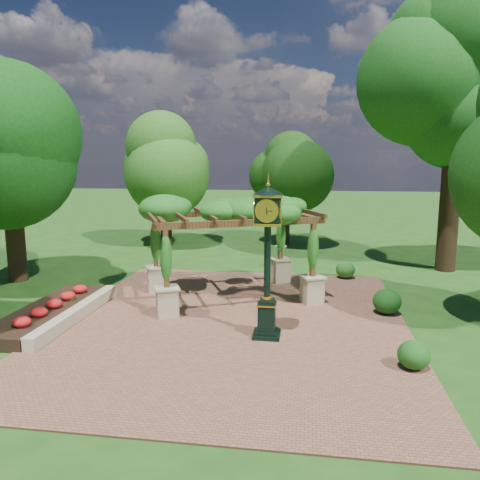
# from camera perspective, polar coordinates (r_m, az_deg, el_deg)

# --- Properties ---
(ground) EXTENTS (120.00, 120.00, 0.00)m
(ground) POSITION_cam_1_polar(r_m,az_deg,el_deg) (13.00, -1.64, -11.49)
(ground) COLOR #1E4714
(ground) RESTS_ON ground
(brick_plaza) EXTENTS (10.00, 12.00, 0.04)m
(brick_plaza) POSITION_cam_1_polar(r_m,az_deg,el_deg) (13.92, -0.92, -9.93)
(brick_plaza) COLOR brown
(brick_plaza) RESTS_ON ground
(border_wall) EXTENTS (0.35, 5.00, 0.40)m
(border_wall) POSITION_cam_1_polar(r_m,az_deg,el_deg) (14.84, -19.27, -8.50)
(border_wall) COLOR #C6B793
(border_wall) RESTS_ON ground
(flower_bed) EXTENTS (1.50, 5.00, 0.36)m
(flower_bed) POSITION_cam_1_polar(r_m,az_deg,el_deg) (15.27, -22.29, -8.25)
(flower_bed) COLOR red
(flower_bed) RESTS_ON ground
(pedestal_clock) EXTENTS (0.81, 0.81, 4.10)m
(pedestal_clock) POSITION_cam_1_polar(r_m,az_deg,el_deg) (12.14, 3.37, -0.95)
(pedestal_clock) COLOR black
(pedestal_clock) RESTS_ON brick_plaza
(pergola) EXTENTS (6.46, 5.43, 3.48)m
(pergola) POSITION_cam_1_polar(r_m,az_deg,el_deg) (15.72, -1.15, 3.00)
(pergola) COLOR #C0B28F
(pergola) RESTS_ON brick_plaza
(sundial) EXTENTS (0.66, 0.66, 1.00)m
(sundial) POSITION_cam_1_polar(r_m,az_deg,el_deg) (20.52, 4.95, -2.27)
(sundial) COLOR gray
(sundial) RESTS_ON ground
(shrub_front) EXTENTS (0.85, 0.85, 0.65)m
(shrub_front) POSITION_cam_1_polar(r_m,az_deg,el_deg) (11.55, 20.43, -12.99)
(shrub_front) COLOR #1B5117
(shrub_front) RESTS_ON brick_plaza
(shrub_mid) EXTENTS (1.12, 1.12, 0.77)m
(shrub_mid) POSITION_cam_1_polar(r_m,az_deg,el_deg) (15.14, 17.49, -7.14)
(shrub_mid) COLOR #174914
(shrub_mid) RESTS_ON brick_plaza
(shrub_back) EXTENTS (0.83, 0.83, 0.68)m
(shrub_back) POSITION_cam_1_polar(r_m,az_deg,el_deg) (19.14, 12.74, -3.55)
(shrub_back) COLOR #296B1E
(shrub_back) RESTS_ON brick_plaza
(tree_west_near) EXTENTS (4.68, 4.68, 8.46)m
(tree_west_near) POSITION_cam_1_polar(r_m,az_deg,el_deg) (19.95, -26.60, 11.93)
(tree_west_near) COLOR #392516
(tree_west_near) RESTS_ON ground
(tree_west_far) EXTENTS (4.17, 4.17, 6.80)m
(tree_west_far) POSITION_cam_1_polar(r_m,az_deg,el_deg) (26.20, -9.20, 9.58)
(tree_west_far) COLOR black
(tree_west_far) RESTS_ON ground
(tree_north) EXTENTS (3.49, 3.49, 6.17)m
(tree_north) POSITION_cam_1_polar(r_m,az_deg,el_deg) (26.00, 5.55, 8.68)
(tree_north) COLOR #302113
(tree_north) RESTS_ON ground
(tree_east_far) EXTENTS (5.20, 5.20, 11.52)m
(tree_east_far) POSITION_cam_1_polar(r_m,az_deg,el_deg) (21.77, 25.17, 17.33)
(tree_east_far) COLOR #302012
(tree_east_far) RESTS_ON ground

